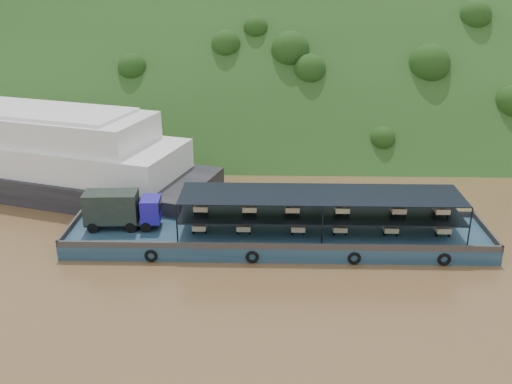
{
  "coord_description": "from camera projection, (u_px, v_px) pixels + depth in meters",
  "views": [
    {
      "loc": [
        -0.8,
        -44.05,
        21.68
      ],
      "look_at": [
        -2.0,
        3.0,
        3.2
      ],
      "focal_mm": 40.0,
      "sensor_mm": 36.0,
      "label": 1
    }
  ],
  "objects": [
    {
      "name": "passenger_ferry",
      "position": [
        19.0,
        152.0,
        60.01
      ],
      "size": [
        43.41,
        22.5,
        8.54
      ],
      "rotation": [
        0.0,
        0.0,
        -0.3
      ],
      "color": "black",
      "rests_on": "ground"
    },
    {
      "name": "ground",
      "position": [
        278.0,
        240.0,
        48.89
      ],
      "size": [
        160.0,
        160.0,
        0.0
      ],
      "primitive_type": "plane",
      "color": "brown",
      "rests_on": "ground"
    },
    {
      "name": "hillside",
      "position": [
        276.0,
        129.0,
        82.39
      ],
      "size": [
        140.0,
        39.6,
        39.6
      ],
      "primitive_type": "cube",
      "rotation": [
        0.79,
        0.0,
        0.0
      ],
      "color": "#1D3814",
      "rests_on": "ground"
    },
    {
      "name": "cargo_barge",
      "position": [
        267.0,
        232.0,
        47.85
      ],
      "size": [
        35.0,
        7.18,
        4.54
      ],
      "color": "#143249",
      "rests_on": "ground"
    }
  ]
}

